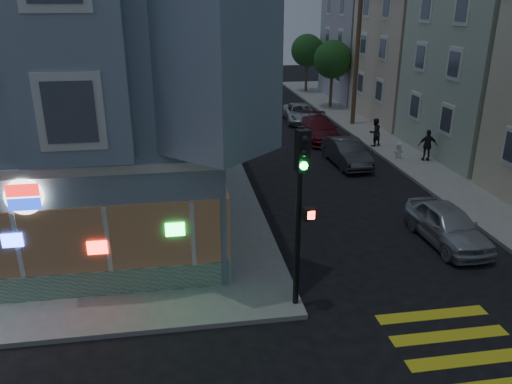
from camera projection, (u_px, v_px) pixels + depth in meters
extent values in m
plane|color=black|center=(204.00, 382.00, 11.53)|extent=(120.00, 120.00, 0.00)
cube|color=gray|center=(502.00, 122.00, 36.12)|extent=(24.00, 42.00, 0.15)
cube|color=gray|center=(21.00, 75.00, 18.77)|extent=(14.00, 14.00, 11.00)
cube|color=silver|center=(28.00, 118.00, 19.36)|extent=(14.30, 14.30, 0.25)
cylinder|color=white|center=(24.00, 196.00, 13.24)|extent=(1.00, 0.12, 1.00)
cube|color=beige|center=(452.00, 55.00, 35.81)|extent=(12.00, 8.60, 9.00)
cube|color=#A8A1B1|center=(400.00, 36.00, 43.84)|extent=(12.00, 8.60, 10.50)
cylinder|color=#4C3826|center=(357.00, 58.00, 33.78)|extent=(0.30, 0.30, 9.00)
cylinder|color=#4C3826|center=(331.00, 87.00, 40.38)|extent=(0.24, 0.24, 3.20)
sphere|color=#184419|center=(333.00, 59.00, 39.59)|extent=(3.00, 3.00, 3.00)
cylinder|color=#4C3826|center=(306.00, 74.00, 47.76)|extent=(0.24, 0.24, 3.20)
sphere|color=#184419|center=(307.00, 50.00, 46.97)|extent=(3.00, 3.00, 3.00)
imported|color=black|center=(375.00, 132.00, 29.63)|extent=(0.99, 0.90, 1.66)
imported|color=#26232B|center=(428.00, 145.00, 26.87)|extent=(1.05, 0.59, 1.69)
imported|color=#B2B5BB|center=(447.00, 225.00, 18.00)|extent=(1.76, 4.17, 1.41)
imported|color=#393B3F|center=(347.00, 152.00, 26.68)|extent=(1.67, 4.29, 1.39)
imported|color=maroon|center=(320.00, 129.00, 31.47)|extent=(2.21, 4.95, 1.41)
imported|color=#AEB5B9|center=(300.00, 113.00, 36.29)|extent=(2.47, 4.75, 1.28)
cylinder|color=black|center=(298.00, 220.00, 13.42)|extent=(0.17, 0.17, 5.16)
cube|color=black|center=(303.00, 151.00, 12.49)|extent=(0.38, 0.35, 1.08)
sphere|color=black|center=(305.00, 139.00, 12.21)|extent=(0.21, 0.21, 0.21)
sphere|color=black|center=(304.00, 153.00, 12.34)|extent=(0.21, 0.21, 0.21)
sphere|color=#19F23F|center=(304.00, 166.00, 12.46)|extent=(0.21, 0.21, 0.21)
cube|color=black|center=(310.00, 214.00, 13.19)|extent=(0.37, 0.27, 0.33)
cube|color=#FF2614|center=(311.00, 215.00, 13.09)|extent=(0.23, 0.02, 0.23)
cylinder|color=silver|center=(399.00, 152.00, 27.41)|extent=(0.27, 0.27, 0.68)
sphere|color=silver|center=(399.00, 145.00, 27.27)|extent=(0.30, 0.30, 0.30)
cylinder|color=silver|center=(399.00, 151.00, 27.39)|extent=(0.51, 0.14, 0.14)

